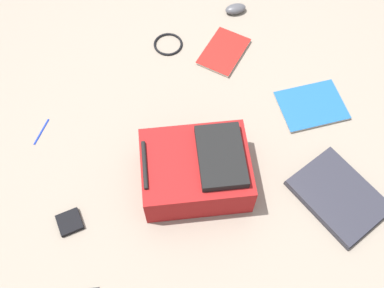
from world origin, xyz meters
The scene contains 9 objects.
ground_plane centered at (0.00, 0.00, 0.00)m, with size 4.14×4.14×0.00m, color gray.
backpack centered at (-0.18, 0.08, 0.09)m, with size 0.42×0.48×0.20m.
laptop centered at (-0.46, -0.39, 0.02)m, with size 0.39×0.33×0.03m.
book_comic centered at (0.37, -0.30, 0.01)m, with size 0.29×0.30×0.02m.
book_manual centered at (-0.06, -0.52, 0.01)m, with size 0.25×0.31×0.02m.
computer_mouse centered at (0.59, -0.46, 0.02)m, with size 0.06×0.10×0.04m, color #4C4C51.
cable_coil centered at (0.52, -0.08, 0.01)m, with size 0.14×0.14×0.01m, color black.
pen_black centered at (0.29, 0.60, 0.00)m, with size 0.01×0.01×0.13m, color #1933B2.
earbud_pouch centered at (-0.15, 0.60, 0.01)m, with size 0.09×0.09×0.02m, color black.
Camera 1 is at (-0.86, 0.40, 1.63)m, focal length 41.99 mm.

